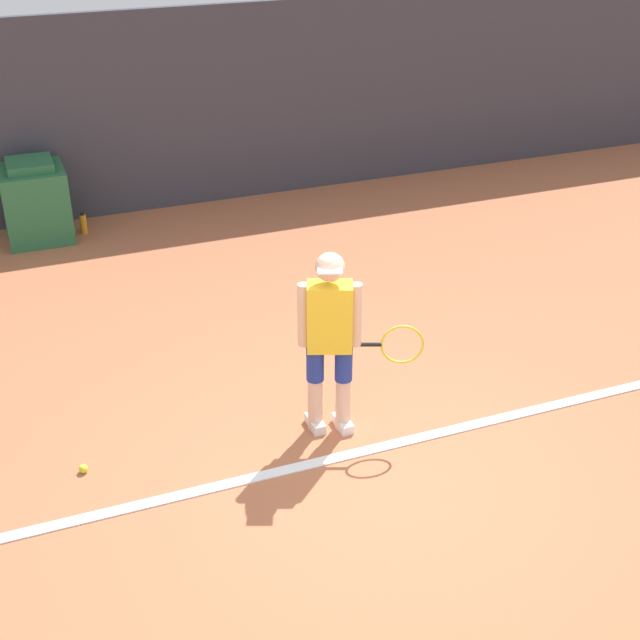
{
  "coord_description": "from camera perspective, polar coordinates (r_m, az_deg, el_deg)",
  "views": [
    {
      "loc": [
        -2.21,
        -4.74,
        4.19
      ],
      "look_at": [
        -0.02,
        0.9,
        0.88
      ],
      "focal_mm": 50.0,
      "sensor_mm": 36.0,
      "label": 1
    }
  ],
  "objects": [
    {
      "name": "tennis_ball",
      "position": [
        6.96,
        -14.91,
        -9.18
      ],
      "size": [
        0.07,
        0.07,
        0.07
      ],
      "color": "#D1E533",
      "rests_on": "ground_plane"
    },
    {
      "name": "tennis_player",
      "position": [
        6.75,
        0.74,
        -1.04
      ],
      "size": [
        0.91,
        0.43,
        1.53
      ],
      "rotation": [
        0.0,
        0.0,
        -0.37
      ],
      "color": "beige",
      "rests_on": "ground_plane"
    },
    {
      "name": "water_bottle",
      "position": [
        11.01,
        -14.91,
        5.97
      ],
      "size": [
        0.08,
        0.08,
        0.26
      ],
      "color": "orange",
      "rests_on": "ground_plane"
    },
    {
      "name": "back_wall",
      "position": [
        11.33,
        -9.5,
        13.07
      ],
      "size": [
        24.0,
        0.1,
        2.43
      ],
      "color": "#383842",
      "rests_on": "ground_plane"
    },
    {
      "name": "ground_plane",
      "position": [
        6.7,
        2.96,
        -10.1
      ],
      "size": [
        24.0,
        24.0,
        0.0
      ],
      "primitive_type": "plane",
      "color": "#B76642"
    },
    {
      "name": "court_baseline",
      "position": [
        6.91,
        1.94,
        -8.61
      ],
      "size": [
        21.6,
        0.1,
        0.01
      ],
      "color": "white",
      "rests_on": "ground_plane"
    },
    {
      "name": "covered_chair",
      "position": [
        10.91,
        -17.75,
        7.22
      ],
      "size": [
        0.73,
        0.75,
        0.95
      ],
      "color": "#28663D",
      "rests_on": "ground_plane"
    }
  ]
}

